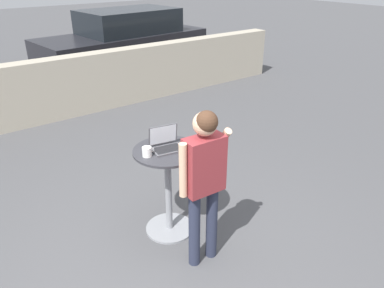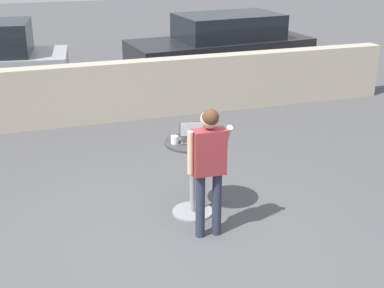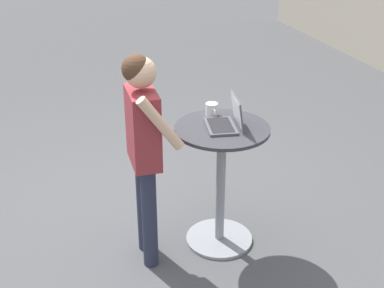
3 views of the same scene
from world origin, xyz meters
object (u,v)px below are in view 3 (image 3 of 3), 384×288
at_px(cafe_table, 221,174).
at_px(standing_person, 143,138).
at_px(coffee_mug, 212,109).
at_px(laptop, 227,120).

relative_size(cafe_table, standing_person, 0.62).
xyz_separation_m(cafe_table, standing_person, (0.00, -0.58, 0.39)).
relative_size(coffee_mug, standing_person, 0.08).
height_order(laptop, standing_person, standing_person).
height_order(cafe_table, standing_person, standing_person).
distance_m(coffee_mug, standing_person, 0.63).
height_order(laptop, coffee_mug, laptop).
height_order(coffee_mug, standing_person, standing_person).
bearing_deg(cafe_table, laptop, 75.13).
bearing_deg(cafe_table, coffee_mug, 178.87).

